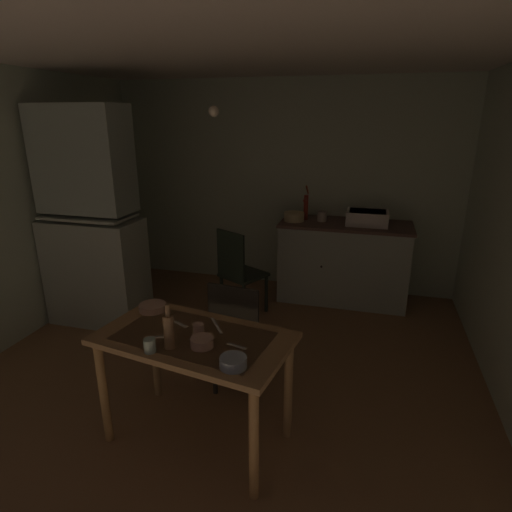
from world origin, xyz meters
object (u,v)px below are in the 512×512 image
at_px(sink_basin, 367,217).
at_px(mixing_bowl_counter, 294,217).
at_px(glass_bottle, 169,330).
at_px(hutch_cabinet, 91,227).
at_px(dining_table, 194,352).
at_px(chair_by_counter, 239,271).
at_px(serving_bowl_wide, 233,362).
at_px(hand_pump, 306,205).
at_px(mug_tall, 150,346).
at_px(chair_far_side, 240,335).

distance_m(sink_basin, mixing_bowl_counter, 0.80).
relative_size(sink_basin, glass_bottle, 1.62).
height_order(hutch_cabinet, dining_table, hutch_cabinet).
bearing_deg(chair_by_counter, serving_bowl_wide, -72.98).
distance_m(hutch_cabinet, mixing_bowl_counter, 2.14).
xyz_separation_m(sink_basin, chair_by_counter, (-1.25, -0.70, -0.49)).
distance_m(hand_pump, chair_by_counter, 1.10).
height_order(sink_basin, hand_pump, hand_pump).
relative_size(hutch_cabinet, mug_tall, 26.36).
distance_m(sink_basin, chair_by_counter, 1.51).
bearing_deg(sink_basin, serving_bowl_wide, -102.35).
xyz_separation_m(sink_basin, serving_bowl_wide, (-0.61, -2.78, -0.19)).
relative_size(sink_basin, chair_by_counter, 0.47).
bearing_deg(mixing_bowl_counter, sink_basin, 3.59).
relative_size(hutch_cabinet, dining_table, 1.70).
height_order(hutch_cabinet, sink_basin, hutch_cabinet).
xyz_separation_m(chair_by_counter, serving_bowl_wide, (0.64, -2.08, 0.30)).
bearing_deg(hand_pump, mixing_bowl_counter, -140.32).
relative_size(mixing_bowl_counter, dining_table, 0.18).
xyz_separation_m(sink_basin, dining_table, (-0.95, -2.53, -0.33)).
height_order(sink_basin, chair_by_counter, sink_basin).
height_order(chair_far_side, glass_bottle, glass_bottle).
height_order(chair_by_counter, serving_bowl_wide, chair_by_counter).
distance_m(hutch_cabinet, serving_bowl_wide, 2.54).
height_order(chair_by_counter, glass_bottle, glass_bottle).
bearing_deg(glass_bottle, chair_far_side, 74.74).
bearing_deg(hutch_cabinet, mixing_bowl_counter, 32.82).
distance_m(mixing_bowl_counter, serving_bowl_wide, 2.74).
height_order(mixing_bowl_counter, chair_by_counter, mixing_bowl_counter).
bearing_deg(serving_bowl_wide, hand_pump, 91.45).
bearing_deg(serving_bowl_wide, glass_bottle, 167.48).
bearing_deg(chair_far_side, chair_by_counter, 108.12).
xyz_separation_m(mixing_bowl_counter, chair_by_counter, (-0.45, -0.65, -0.46)).
relative_size(hutch_cabinet, chair_far_side, 2.33).
xyz_separation_m(mixing_bowl_counter, serving_bowl_wide, (0.19, -2.73, -0.17)).
distance_m(chair_far_side, mug_tall, 0.89).
height_order(chair_far_side, chair_by_counter, chair_by_counter).
bearing_deg(serving_bowl_wide, sink_basin, 77.65).
height_order(dining_table, mug_tall, mug_tall).
distance_m(hutch_cabinet, chair_by_counter, 1.52).
height_order(serving_bowl_wide, glass_bottle, glass_bottle).
relative_size(dining_table, mug_tall, 15.55).
xyz_separation_m(mixing_bowl_counter, chair_far_side, (-0.03, -1.93, -0.47)).
distance_m(hutch_cabinet, mug_tall, 2.16).
relative_size(hutch_cabinet, hand_pump, 5.49).
height_order(mixing_bowl_counter, glass_bottle, glass_bottle).
bearing_deg(glass_bottle, sink_basin, 69.19).
xyz_separation_m(chair_far_side, glass_bottle, (-0.19, -0.71, 0.38)).
bearing_deg(glass_bottle, serving_bowl_wide, -12.52).
bearing_deg(glass_bottle, chair_by_counter, 96.41).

